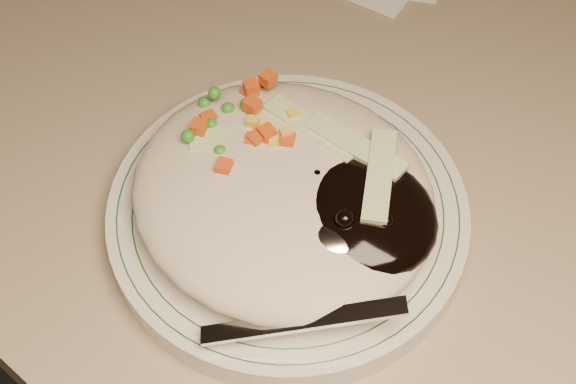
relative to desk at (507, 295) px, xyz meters
The scene contains 4 objects.
desk is the anchor object (origin of this frame).
plate 0.29m from the desk, 123.76° to the right, with size 0.23×0.23×0.02m, color silver.
plate_rim 0.30m from the desk, 123.76° to the right, with size 0.22×0.22×0.00m.
meal 0.32m from the desk, 122.63° to the right, with size 0.21×0.19×0.05m.
Camera 1 is at (0.07, 0.99, 1.18)m, focal length 50.00 mm.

